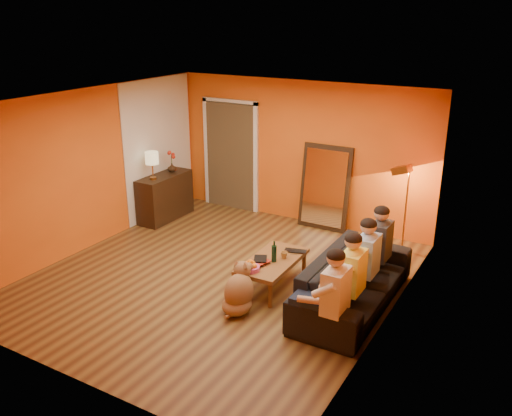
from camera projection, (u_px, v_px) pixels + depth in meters
The scene contains 27 objects.
room_shell at pixel (231, 187), 7.91m from camera, with size 5.00×5.50×2.60m.
white_accent at pixel (159, 148), 10.20m from camera, with size 0.02×1.90×2.58m, color white.
doorway_recess at pixel (234, 155), 10.70m from camera, with size 1.06×0.30×2.10m, color #3F2D19.
door_jamb_left at pixel (207, 153), 10.87m from camera, with size 0.08×0.06×2.20m, color white.
door_jamb_right at pixel (256, 160), 10.33m from camera, with size 0.08×0.06×2.20m, color white.
door_header at pixel (230, 101), 10.24m from camera, with size 1.22×0.06×0.08m, color white.
mirror_frame at pixel (325, 187), 9.67m from camera, with size 0.92×0.06×1.52m, color black.
mirror_glass at pixel (324, 188), 9.64m from camera, with size 0.78×0.02×1.36m, color white.
sideboard at pixel (165, 197), 10.22m from camera, with size 0.44×1.18×0.85m, color black.
table_lamp at pixel (152, 166), 9.74m from camera, with size 0.24×0.24×0.51m, color beige, non-canonical shape.
sofa at pixel (354, 281), 7.19m from camera, with size 0.92×2.36×0.69m, color black.
coffee_table at pixel (272, 273), 7.72m from camera, with size 0.62×1.22×0.42m, color brown, non-canonical shape.
floor_lamp at pixel (406, 211), 8.65m from camera, with size 0.30×0.24×1.44m, color #AC7532, non-canonical shape.
dog at pixel (239, 288), 7.01m from camera, with size 0.38×0.58×0.69m, color #966B44, non-canonical shape.
person_far_left at pixel (335, 298), 6.22m from camera, with size 0.70×0.44×1.22m, color silver, non-canonical shape.
person_mid_left at pixel (352, 279), 6.67m from camera, with size 0.70×0.44×1.22m, color #F8EA52, non-canonical shape.
person_mid_right at pixel (367, 262), 7.12m from camera, with size 0.70×0.44×1.22m, color #9AB9EE, non-canonical shape.
person_far_right at pixel (380, 248), 7.57m from camera, with size 0.70×0.44×1.22m, color #2E2E32, non-canonical shape.
fruit_bowl at pixel (250, 265), 7.30m from camera, with size 0.26×0.26×0.16m, color #C24481, non-canonical shape.
wine_bottle at pixel (274, 251), 7.53m from camera, with size 0.07×0.07×0.31m, color black.
tumbler at pixel (284, 255), 7.67m from camera, with size 0.10×0.10×0.10m, color #B27F3F.
laptop at pixel (295, 252), 7.84m from camera, with size 0.32×0.21×0.03m, color black.
book_lower at pixel (254, 261), 7.56m from camera, with size 0.18×0.24×0.02m, color black.
book_mid at pixel (255, 260), 7.56m from camera, with size 0.19×0.26×0.02m, color red.
book_upper at pixel (254, 259), 7.54m from camera, with size 0.18×0.24×0.02m, color black.
vase at pixel (172, 168), 10.25m from camera, with size 0.16×0.16×0.17m, color black.
flowers at pixel (171, 155), 10.16m from camera, with size 0.17×0.17×0.42m, color red, non-canonical shape.
Camera 1 is at (4.09, -5.97, 3.71)m, focal length 38.00 mm.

